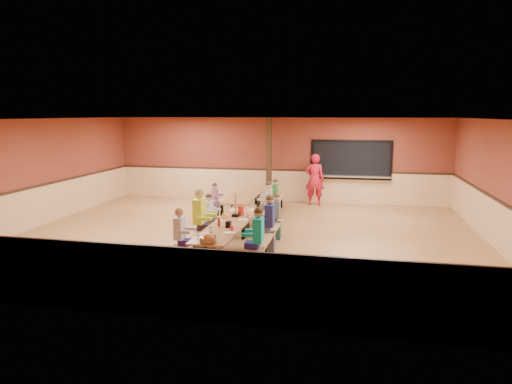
# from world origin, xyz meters

# --- Properties ---
(ground) EXTENTS (12.00, 12.00, 0.00)m
(ground) POSITION_xyz_m (0.00, 0.00, 0.00)
(ground) COLOR brown
(ground) RESTS_ON ground
(room_envelope) EXTENTS (12.04, 10.04, 3.02)m
(room_envelope) POSITION_xyz_m (0.00, 0.00, 0.69)
(room_envelope) COLOR brown
(room_envelope) RESTS_ON ground
(kitchen_pass_through) EXTENTS (2.78, 0.28, 1.38)m
(kitchen_pass_through) POSITION_xyz_m (2.60, 4.96, 1.49)
(kitchen_pass_through) COLOR black
(kitchen_pass_through) RESTS_ON ground
(structural_post) EXTENTS (0.18, 0.18, 3.00)m
(structural_post) POSITION_xyz_m (-0.20, 4.40, 1.50)
(structural_post) COLOR #322010
(structural_post) RESTS_ON ground
(cafeteria_table_main) EXTENTS (1.91, 3.70, 0.74)m
(cafeteria_table_main) POSITION_xyz_m (-0.02, -1.62, 0.53)
(cafeteria_table_main) COLOR #9E693E
(cafeteria_table_main) RESTS_ON ground
(cafeteria_table_second) EXTENTS (1.91, 3.70, 0.74)m
(cafeteria_table_second) POSITION_xyz_m (-0.48, 2.25, 0.53)
(cafeteria_table_second) COLOR #9E693E
(cafeteria_table_second) RESTS_ON ground
(seated_child_white_left) EXTENTS (0.37, 0.30, 1.21)m
(seated_child_white_left) POSITION_xyz_m (-0.84, -2.55, 0.60)
(seated_child_white_left) COLOR silver
(seated_child_white_left) RESTS_ON ground
(seated_adult_yellow) EXTENTS (0.47, 0.38, 1.41)m
(seated_adult_yellow) POSITION_xyz_m (-0.84, -1.28, 0.70)
(seated_adult_yellow) COLOR #E1FF32
(seated_adult_yellow) RESTS_ON ground
(seated_child_grey_left) EXTENTS (0.35, 0.28, 1.16)m
(seated_child_grey_left) POSITION_xyz_m (-0.84, -0.56, 0.58)
(seated_child_grey_left) COLOR silver
(seated_child_grey_left) RESTS_ON ground
(seated_child_teal_right) EXTENTS (0.40, 0.33, 1.27)m
(seated_child_teal_right) POSITION_xyz_m (0.81, -2.48, 0.64)
(seated_child_teal_right) COLOR #12AEAD
(seated_child_teal_right) RESTS_ON ground
(seated_child_navy_right) EXTENTS (0.41, 0.33, 1.29)m
(seated_child_navy_right) POSITION_xyz_m (0.81, -1.17, 0.65)
(seated_child_navy_right) COLOR navy
(seated_child_navy_right) RESTS_ON ground
(seated_child_char_right) EXTENTS (0.34, 0.28, 1.16)m
(seated_child_char_right) POSITION_xyz_m (0.81, -0.15, 0.58)
(seated_child_char_right) COLOR #484C52
(seated_child_char_right) RESTS_ON ground
(seated_child_purple_sec) EXTENTS (0.32, 0.26, 1.11)m
(seated_child_purple_sec) POSITION_xyz_m (-1.31, 1.50, 0.56)
(seated_child_purple_sec) COLOR #985C8C
(seated_child_purple_sec) RESTS_ON ground
(seated_child_green_sec) EXTENTS (0.34, 0.27, 1.14)m
(seated_child_green_sec) POSITION_xyz_m (0.34, 2.45, 0.57)
(seated_child_green_sec) COLOR #2C6E37
(seated_child_green_sec) RESTS_ON ground
(seated_child_tan_sec) EXTENTS (0.38, 0.31, 1.24)m
(seated_child_tan_sec) POSITION_xyz_m (0.34, 1.28, 0.62)
(seated_child_tan_sec) COLOR #AE9C8B
(seated_child_tan_sec) RESTS_ON ground
(standing_woman) EXTENTS (0.66, 0.44, 1.79)m
(standing_woman) POSITION_xyz_m (1.39, 4.49, 0.89)
(standing_woman) COLOR red
(standing_woman) RESTS_ON ground
(punch_pitcher) EXTENTS (0.16, 0.16, 0.22)m
(punch_pitcher) POSITION_xyz_m (0.05, -0.85, 0.85)
(punch_pitcher) COLOR red
(punch_pitcher) RESTS_ON cafeteria_table_main
(chip_bowl) EXTENTS (0.32, 0.32, 0.15)m
(chip_bowl) POSITION_xyz_m (0.01, -3.27, 0.81)
(chip_bowl) COLOR orange
(chip_bowl) RESTS_ON cafeteria_table_main
(napkin_dispenser) EXTENTS (0.10, 0.14, 0.13)m
(napkin_dispenser) POSITION_xyz_m (0.07, -2.05, 0.80)
(napkin_dispenser) COLOR black
(napkin_dispenser) RESTS_ON cafeteria_table_main
(condiment_mustard) EXTENTS (0.06, 0.06, 0.17)m
(condiment_mustard) POSITION_xyz_m (-0.19, -1.50, 0.82)
(condiment_mustard) COLOR yellow
(condiment_mustard) RESTS_ON cafeteria_table_main
(condiment_ketchup) EXTENTS (0.06, 0.06, 0.17)m
(condiment_ketchup) POSITION_xyz_m (-0.16, -1.99, 0.82)
(condiment_ketchup) COLOR #B2140F
(condiment_ketchup) RESTS_ON cafeteria_table_main
(table_paddle) EXTENTS (0.16, 0.16, 0.56)m
(table_paddle) POSITION_xyz_m (-0.03, -1.02, 0.88)
(table_paddle) COLOR black
(table_paddle) RESTS_ON cafeteria_table_main
(place_settings) EXTENTS (0.65, 3.30, 0.11)m
(place_settings) POSITION_xyz_m (-0.02, -1.62, 0.80)
(place_settings) COLOR beige
(place_settings) RESTS_ON cafeteria_table_main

